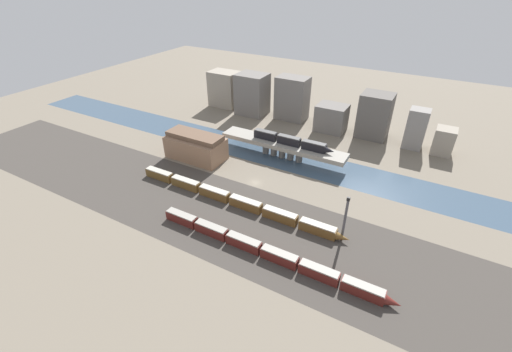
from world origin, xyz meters
TOP-DOWN VIEW (x-y plane):
  - ground_plane at (0.00, 0.00)m, footprint 400.00×400.00m
  - railbed_yard at (0.00, -24.00)m, footprint 280.00×42.00m
  - river_water at (0.00, 25.07)m, footprint 320.00×21.14m
  - bridge at (-0.00, 25.07)m, footprint 59.27×9.50m
  - train_on_bridge at (4.39, 25.07)m, footprint 38.04×3.02m
  - train_yard_near at (22.82, -34.15)m, footprint 78.10×3.05m
  - train_yard_mid at (-0.04, -16.47)m, footprint 86.43×3.05m
  - warehouse_building at (-33.99, 5.32)m, footprint 26.47×13.53m
  - signal_tower at (40.83, -14.96)m, footprint 1.00×0.84m
  - city_block_far_left at (-60.35, 68.53)m, footprint 17.36×12.37m
  - city_block_left at (-38.95, 65.39)m, footprint 16.94×13.99m
  - city_block_center at (-15.51, 69.42)m, footprint 17.28×11.47m
  - city_block_right at (9.53, 64.62)m, footprint 15.37×12.42m
  - city_block_far_right at (30.37, 68.19)m, footprint 15.08×13.47m
  - city_block_tall at (50.67, 64.98)m, footprint 8.83×8.03m
  - city_block_low at (63.48, 64.87)m, footprint 8.82×9.01m

SIDE VIEW (x-z plane):
  - ground_plane at x=0.00m, z-range 0.00..0.00m
  - river_water at x=0.00m, z-range 0.00..0.01m
  - railbed_yard at x=0.00m, z-range 0.00..0.01m
  - train_yard_near at x=22.82m, z-range -0.03..3.56m
  - train_yard_mid at x=-0.04m, z-range -0.03..3.66m
  - bridge at x=0.00m, z-range 2.01..9.32m
  - warehouse_building at x=-33.99m, z-range -0.30..11.79m
  - city_block_low at x=63.48m, z-range 0.00..12.53m
  - city_block_right at x=9.53m, z-range 0.00..13.93m
  - signal_tower at x=40.83m, z-range -0.01..16.22m
  - train_on_bridge at x=4.39m, z-range 7.26..11.09m
  - city_block_tall at x=50.67m, z-range 0.00..19.34m
  - city_block_far_left at x=-60.35m, z-range 0.00..21.14m
  - city_block_far_right at x=30.37m, z-range 0.00..22.34m
  - city_block_left at x=-38.95m, z-range 0.00..23.29m
  - city_block_center at x=-15.51m, z-range 0.00..23.86m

